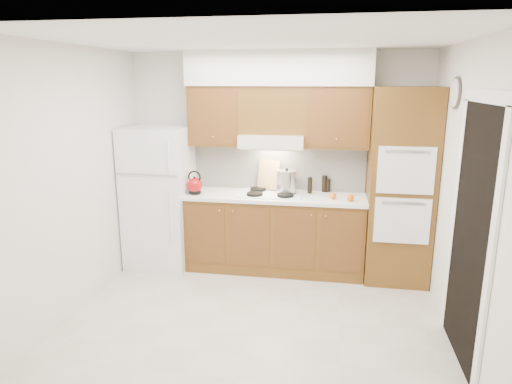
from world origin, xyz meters
TOP-DOWN VIEW (x-y plane):
  - floor at (0.00, 0.00)m, footprint 3.60×3.60m
  - ceiling at (0.00, 0.00)m, footprint 3.60×3.60m
  - wall_back at (0.00, 1.50)m, footprint 3.60×0.02m
  - wall_left at (-1.80, 0.00)m, footprint 0.02×3.00m
  - wall_right at (1.80, 0.00)m, footprint 0.02×3.00m
  - fridge at (-1.41, 1.14)m, footprint 0.75×0.72m
  - base_cabinets at (0.02, 1.20)m, footprint 2.11×0.60m
  - countertop at (0.03, 1.19)m, footprint 2.13×0.62m
  - backsplash at (0.02, 1.49)m, footprint 2.11×0.03m
  - oven_cabinet at (1.44, 1.18)m, footprint 0.70×0.65m
  - upper_cab_left at (-0.71, 1.33)m, footprint 0.63×0.33m
  - upper_cab_right at (0.72, 1.33)m, footprint 0.73×0.33m
  - range_hood at (-0.02, 1.27)m, footprint 0.75×0.45m
  - upper_cab_over_hood at (-0.02, 1.33)m, footprint 0.75×0.33m
  - soffit at (0.03, 1.32)m, footprint 2.13×0.36m
  - cooktop at (-0.02, 1.21)m, footprint 0.74×0.50m
  - doorway at (1.79, -0.35)m, footprint 0.02×0.90m
  - wall_clock at (1.79, 0.55)m, footprint 0.02×0.30m
  - kettle at (-0.93, 1.07)m, footprint 0.23×0.23m
  - cutting_board at (-0.08, 1.39)m, footprint 0.28×0.16m
  - stock_pot at (0.15, 1.26)m, footprint 0.28×0.28m
  - condiment_a at (0.42, 1.34)m, footprint 0.07×0.07m
  - condiment_b at (0.59, 1.45)m, footprint 0.08×0.08m
  - condiment_c at (0.64, 1.45)m, footprint 0.07×0.07m
  - orange_near at (0.89, 1.04)m, footprint 0.10×0.10m
  - orange_far at (0.70, 1.11)m, footprint 0.09×0.09m

SIDE VIEW (x-z plane):
  - floor at x=0.00m, z-range 0.00..0.00m
  - base_cabinets at x=0.02m, z-range 0.00..0.90m
  - fridge at x=-1.41m, z-range 0.00..1.72m
  - countertop at x=0.03m, z-range 0.90..0.94m
  - cooktop at x=-0.02m, z-range 0.94..0.95m
  - orange_far at x=0.70m, z-range 0.94..1.01m
  - orange_near at x=0.89m, z-range 0.94..1.02m
  - condiment_c at x=0.64m, z-range 0.94..1.10m
  - condiment_a at x=0.42m, z-range 0.94..1.14m
  - condiment_b at x=0.59m, z-range 0.94..1.14m
  - kettle at x=-0.93m, z-range 0.95..1.14m
  - doorway at x=1.79m, z-range 0.00..2.10m
  - stock_pot at x=0.15m, z-range 0.97..1.22m
  - oven_cabinet at x=1.44m, z-range 0.00..2.20m
  - cutting_board at x=-0.08m, z-range 0.96..1.32m
  - backsplash at x=0.02m, z-range 0.94..1.50m
  - wall_back at x=0.00m, z-range 0.00..2.60m
  - wall_left at x=-1.80m, z-range 0.00..2.60m
  - wall_right at x=1.80m, z-range 0.00..2.60m
  - range_hood at x=-0.02m, z-range 1.50..1.65m
  - upper_cab_left at x=-0.71m, z-range 1.50..2.20m
  - upper_cab_right at x=0.72m, z-range 1.50..2.20m
  - upper_cab_over_hood at x=-0.02m, z-range 1.65..2.20m
  - wall_clock at x=1.79m, z-range 2.00..2.30m
  - soffit at x=0.03m, z-range 2.20..2.60m
  - ceiling at x=0.00m, z-range 2.60..2.60m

